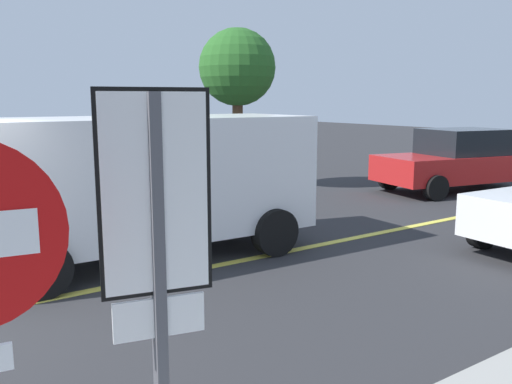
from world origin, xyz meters
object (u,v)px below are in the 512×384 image
Objects in this scene: white_van at (143,178)px; car_red_mid_road at (459,160)px; speed_limit_sign at (157,248)px; tree_left_verge at (237,69)px.

white_van is 9.60m from car_red_mid_road.
white_van is at bearing 68.11° from speed_limit_sign.
car_red_mid_road is at bearing -38.29° from tree_left_verge.
speed_limit_sign reaches higher than car_red_mid_road.
white_van is 7.08m from tree_left_verge.
tree_left_verge is at bearing 44.94° from white_van.
speed_limit_sign is 5.87m from white_van.
speed_limit_sign is at bearing -150.99° from car_red_mid_road.
car_red_mid_road is at bearing 6.41° from white_van.
tree_left_verge is at bearing 141.71° from car_red_mid_road.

